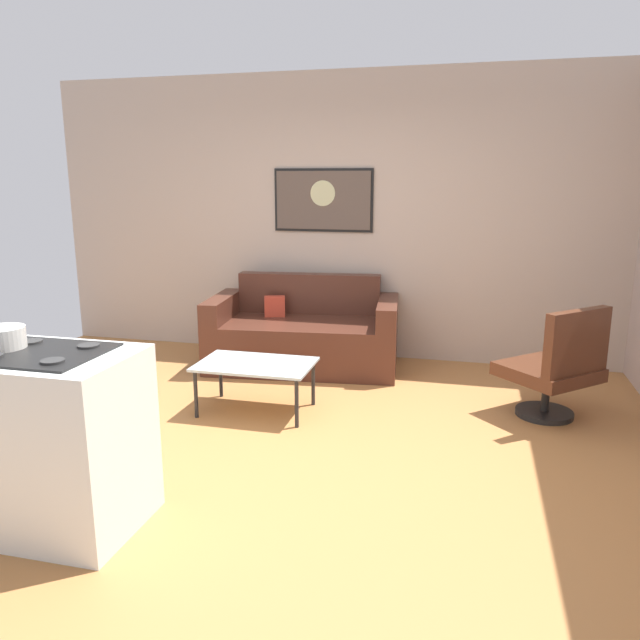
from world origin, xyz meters
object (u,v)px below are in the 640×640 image
at_px(coffee_table, 256,367).
at_px(wall_painting, 323,200).
at_px(couch, 304,336).
at_px(mixing_bowl, 2,339).
at_px(armchair, 557,367).

xyz_separation_m(coffee_table, wall_painting, (0.11, 1.74, 1.22)).
bearing_deg(couch, coffee_table, -92.01).
distance_m(coffee_table, mixing_bowl, 1.99).
height_order(coffee_table, wall_painting, wall_painting).
bearing_deg(wall_painting, couch, -97.72).
bearing_deg(mixing_bowl, coffee_table, 68.02).
bearing_deg(armchair, couch, 158.79).
distance_m(armchair, mixing_bowl, 3.69).
bearing_deg(coffee_table, wall_painting, 86.35).
xyz_separation_m(couch, coffee_table, (-0.04, -1.24, 0.06)).
relative_size(couch, wall_painting, 1.85).
bearing_deg(armchair, mixing_bowl, -143.96).
distance_m(couch, coffee_table, 1.24).
bearing_deg(couch, wall_painting, 82.28).
bearing_deg(coffee_table, armchair, 9.88).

